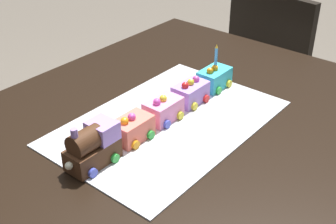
{
  "coord_description": "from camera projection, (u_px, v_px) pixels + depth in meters",
  "views": [
    {
      "loc": [
        -0.72,
        -0.64,
        1.38
      ],
      "look_at": [
        0.05,
        0.0,
        0.77
      ],
      "focal_mm": 48.46,
      "sensor_mm": 36.0,
      "label": 1
    }
  ],
  "objects": [
    {
      "name": "chair",
      "position": [
        278.0,
        72.0,
        2.06
      ],
      "size": [
        0.45,
        0.45,
        0.86
      ],
      "rotation": [
        0.0,
        0.0,
        1.44
      ],
      "color": "black",
      "rests_on": "ground"
    },
    {
      "name": "birthday_candle",
      "position": [
        216.0,
        55.0,
        1.31
      ],
      "size": [
        0.01,
        0.01,
        0.06
      ],
      "color": "#4CA5E5",
      "rests_on": "cake_car_hopper_turquoise"
    },
    {
      "name": "cake_locomotive",
      "position": [
        92.0,
        146.0,
        1.02
      ],
      "size": [
        0.14,
        0.08,
        0.12
      ],
      "color": "#472816",
      "rests_on": "cake_board"
    },
    {
      "name": "cake_board",
      "position": [
        168.0,
        122.0,
        1.19
      ],
      "size": [
        0.6,
        0.4,
        0.0
      ],
      "primitive_type": "cube",
      "color": "silver",
      "rests_on": "dining_table"
    },
    {
      "name": "cake_car_caboose_lavender",
      "position": [
        190.0,
        93.0,
        1.27
      ],
      "size": [
        0.1,
        0.08,
        0.07
      ],
      "color": "#AD84E0",
      "rests_on": "cake_board"
    },
    {
      "name": "cake_car_hopper_turquoise",
      "position": [
        214.0,
        78.0,
        1.34
      ],
      "size": [
        0.1,
        0.08,
        0.07
      ],
      "color": "#38B7C6",
      "rests_on": "cake_board"
    },
    {
      "name": "cake_car_gondola_coral",
      "position": [
        132.0,
        129.0,
        1.11
      ],
      "size": [
        0.1,
        0.08,
        0.07
      ],
      "color": "#F27260",
      "rests_on": "cake_board"
    },
    {
      "name": "dining_table",
      "position": [
        156.0,
        165.0,
        1.21
      ],
      "size": [
        1.4,
        1.0,
        0.74
      ],
      "color": "black",
      "rests_on": "ground"
    },
    {
      "name": "cake_car_flatbed_bubblegum",
      "position": [
        163.0,
        110.0,
        1.19
      ],
      "size": [
        0.1,
        0.08,
        0.07
      ],
      "color": "pink",
      "rests_on": "cake_board"
    }
  ]
}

